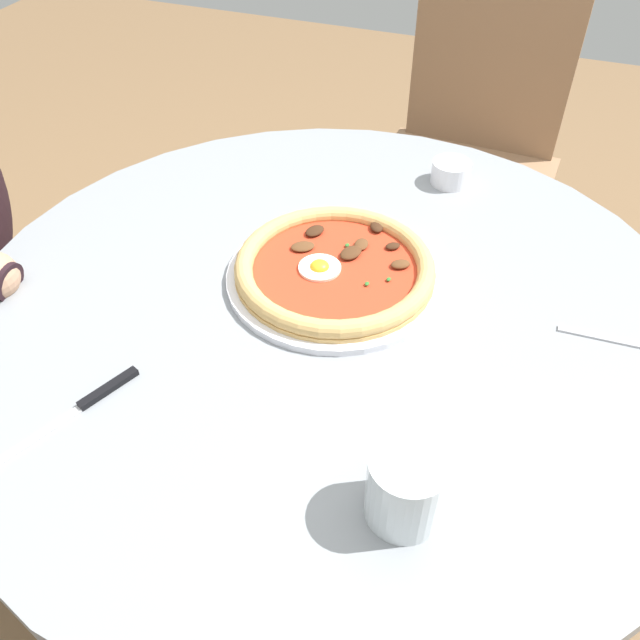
# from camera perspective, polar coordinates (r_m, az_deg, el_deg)

# --- Properties ---
(ground_plane) EXTENTS (6.00, 6.00, 0.02)m
(ground_plane) POSITION_cam_1_polar(r_m,az_deg,el_deg) (1.48, 0.54, -20.57)
(ground_plane) COLOR brown
(dining_table) EXTENTS (1.00, 1.00, 0.73)m
(dining_table) POSITION_cam_1_polar(r_m,az_deg,el_deg) (0.97, 0.77, -4.58)
(dining_table) COLOR gray
(dining_table) RESTS_ON ground
(pizza_on_plate) EXTENTS (0.30, 0.30, 0.04)m
(pizza_on_plate) POSITION_cam_1_polar(r_m,az_deg,el_deg) (0.91, 1.30, 4.41)
(pizza_on_plate) COLOR white
(pizza_on_plate) RESTS_ON dining_table
(water_glass) EXTENTS (0.08, 0.08, 0.08)m
(water_glass) POSITION_cam_1_polar(r_m,az_deg,el_deg) (0.65, 7.44, -14.49)
(water_glass) COLOR silver
(water_glass) RESTS_ON dining_table
(steak_knife) EXTENTS (0.18, 0.08, 0.01)m
(steak_knife) POSITION_cam_1_polar(r_m,az_deg,el_deg) (0.80, -19.56, -6.76)
(steak_knife) COLOR silver
(steak_knife) RESTS_ON dining_table
(ramekin_capers) EXTENTS (0.06, 0.06, 0.04)m
(ramekin_capers) POSITION_cam_1_polar(r_m,az_deg,el_deg) (1.13, 11.30, 12.53)
(ramekin_capers) COLOR white
(ramekin_capers) RESTS_ON dining_table
(fork_utensil) EXTENTS (0.02, 0.17, 0.00)m
(fork_utensil) POSITION_cam_1_polar(r_m,az_deg,el_deg) (0.91, 25.11, -1.77)
(fork_utensil) COLOR #BCBCC1
(fork_utensil) RESTS_ON dining_table
(cafe_chair_spare_far) EXTENTS (0.45, 0.45, 0.89)m
(cafe_chair_spare_far) POSITION_cam_1_polar(r_m,az_deg,el_deg) (1.72, 13.01, 15.09)
(cafe_chair_spare_far) COLOR #957050
(cafe_chair_spare_far) RESTS_ON ground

